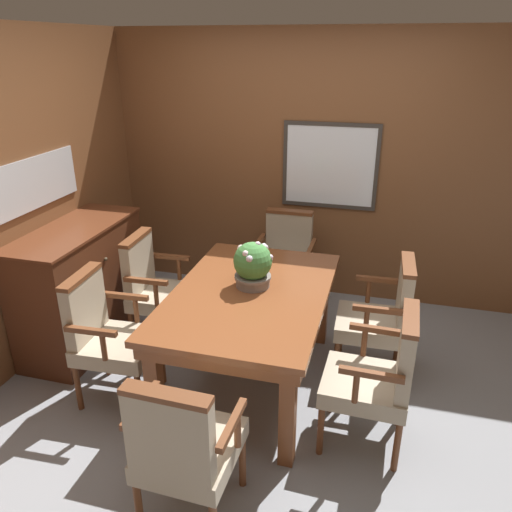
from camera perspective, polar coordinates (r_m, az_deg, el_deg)
The scene contains 12 objects.
ground_plane at distance 3.73m, azimuth 0.13°, elevation -15.02°, with size 14.00×14.00×0.00m, color gray.
wall_back at distance 4.73m, azimuth 5.65°, elevation 9.84°, with size 7.20×0.08×2.45m.
wall_left at distance 4.00m, azimuth -26.41°, elevation 5.04°, with size 0.08×7.20×2.45m.
dining_table at distance 3.45m, azimuth -0.66°, elevation -5.51°, with size 1.04×1.58×0.75m.
chair_right_near at distance 3.11m, azimuth 13.85°, elevation -13.00°, with size 0.52×0.52×0.92m.
chair_head_far at distance 4.53m, azimuth 3.40°, elevation -0.34°, with size 0.51×0.51×0.92m.
chair_right_far at distance 3.74m, azimuth 14.25°, elevation -6.46°, with size 0.52×0.52×0.92m.
chair_left_far at distance 4.11m, azimuth -11.39°, elevation -3.35°, with size 0.52×0.52×0.92m.
chair_head_near at distance 2.62m, azimuth -8.22°, elevation -20.62°, with size 0.52×0.52×0.92m.
chair_left_near at distance 3.56m, azimuth -16.72°, elevation -8.37°, with size 0.53×0.53×0.92m.
potted_plant at distance 3.42m, azimuth -0.36°, elevation -1.04°, with size 0.27×0.27×0.33m.
sideboard_cabinet at distance 4.30m, azimuth -19.32°, elevation -3.18°, with size 0.52×1.23×0.99m.
Camera 1 is at (0.76, -2.83, 2.30)m, focal length 35.00 mm.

